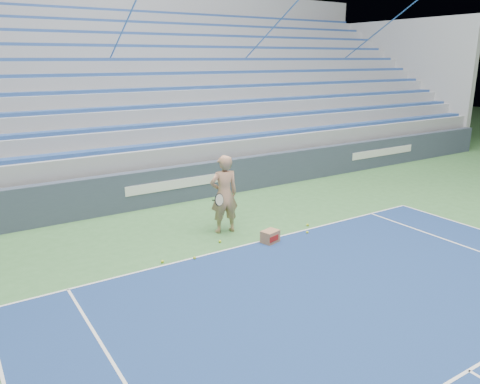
# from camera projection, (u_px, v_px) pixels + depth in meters

# --- Properties ---
(sponsor_barrier) EXTENTS (30.00, 0.32, 1.10)m
(sponsor_barrier) POSITION_uv_depth(u_px,v_px,m) (175.00, 184.00, 14.02)
(sponsor_barrier) COLOR #374153
(sponsor_barrier) RESTS_ON ground
(bleachers) EXTENTS (31.00, 9.15, 7.30)m
(bleachers) POSITION_uv_depth(u_px,v_px,m) (110.00, 107.00, 18.14)
(bleachers) COLOR #97999F
(bleachers) RESTS_ON ground
(tennis_player) EXTENTS (1.00, 0.91, 1.96)m
(tennis_player) POSITION_uv_depth(u_px,v_px,m) (224.00, 194.00, 11.48)
(tennis_player) COLOR tan
(tennis_player) RESTS_ON ground
(ball_box) EXTENTS (0.46, 0.40, 0.30)m
(ball_box) POSITION_uv_depth(u_px,v_px,m) (270.00, 237.00, 11.02)
(ball_box) COLOR #A3724F
(ball_box) RESTS_ON ground
(tennis_ball_0) EXTENTS (0.07, 0.07, 0.07)m
(tennis_ball_0) POSITION_uv_depth(u_px,v_px,m) (195.00, 258.00, 10.13)
(tennis_ball_0) COLOR #BDCE2A
(tennis_ball_0) RESTS_ON ground
(tennis_ball_1) EXTENTS (0.07, 0.07, 0.07)m
(tennis_ball_1) POSITION_uv_depth(u_px,v_px,m) (220.00, 241.00, 11.04)
(tennis_ball_1) COLOR #BDCE2A
(tennis_ball_1) RESTS_ON ground
(tennis_ball_2) EXTENTS (0.07, 0.07, 0.07)m
(tennis_ball_2) POSITION_uv_depth(u_px,v_px,m) (308.00, 225.00, 12.13)
(tennis_ball_2) COLOR #BDCE2A
(tennis_ball_2) RESTS_ON ground
(tennis_ball_3) EXTENTS (0.07, 0.07, 0.07)m
(tennis_ball_3) POSITION_uv_depth(u_px,v_px,m) (268.00, 242.00, 10.98)
(tennis_ball_3) COLOR #BDCE2A
(tennis_ball_3) RESTS_ON ground
(tennis_ball_4) EXTENTS (0.07, 0.07, 0.07)m
(tennis_ball_4) POSITION_uv_depth(u_px,v_px,m) (162.00, 262.00, 9.95)
(tennis_ball_4) COLOR #BDCE2A
(tennis_ball_4) RESTS_ON ground
(tennis_ball_5) EXTENTS (0.07, 0.07, 0.07)m
(tennis_ball_5) POSITION_uv_depth(u_px,v_px,m) (307.00, 232.00, 11.62)
(tennis_ball_5) COLOR #BDCE2A
(tennis_ball_5) RESTS_ON ground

